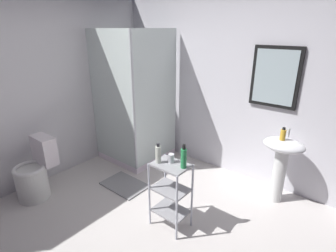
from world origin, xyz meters
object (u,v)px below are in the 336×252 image
storage_cart (171,190)px  lotion_bottle_white (158,154)px  hand_soap_bottle (283,134)px  bath_mat (125,185)px  toilet (35,174)px  shower_stall (136,132)px  pedestal_sink (282,158)px  rinse_cup (171,158)px  body_wash_bottle_green (184,158)px

storage_cart → lotion_bottle_white: size_ratio=3.50×
hand_soap_bottle → bath_mat: hand_soap_bottle is taller
toilet → lotion_bottle_white: 1.70m
shower_stall → pedestal_sink: shower_stall is taller
shower_stall → lotion_bottle_white: size_ratio=9.47×
hand_soap_bottle → pedestal_sink: bearing=43.2°
rinse_cup → bath_mat: rinse_cup is taller
hand_soap_bottle → body_wash_bottle_green: body_wash_bottle_green is taller
shower_stall → lotion_bottle_white: bearing=-35.5°
pedestal_sink → toilet: pedestal_sink is taller
storage_cart → rinse_cup: (-0.02, 0.04, 0.35)m
body_wash_bottle_green → rinse_cup: size_ratio=2.71×
toilet → bath_mat: (0.68, 0.84, -0.31)m
lotion_bottle_white → bath_mat: size_ratio=0.35×
lotion_bottle_white → rinse_cup: (0.09, 0.09, -0.05)m
bath_mat → pedestal_sink: bearing=30.1°
pedestal_sink → body_wash_bottle_green: (-0.60, -1.14, 0.27)m
toilet → storage_cart: (1.63, 0.65, 0.12)m
shower_stall → bath_mat: bearing=-57.1°
storage_cart → body_wash_bottle_green: (0.14, 0.03, 0.41)m
pedestal_sink → lotion_bottle_white: bearing=-124.9°
rinse_cup → shower_stall: bearing=149.0°
pedestal_sink → hand_soap_bottle: size_ratio=5.34×
bath_mat → rinse_cup: bearing=-9.5°
toilet → hand_soap_bottle: size_ratio=5.01×
toilet → body_wash_bottle_green: 1.96m
pedestal_sink → lotion_bottle_white: size_ratio=3.84×
pedestal_sink → body_wash_bottle_green: 1.31m
lotion_bottle_white → bath_mat: (-0.83, 0.24, -0.83)m
pedestal_sink → rinse_cup: bearing=-123.8°
pedestal_sink → bath_mat: size_ratio=1.35×
shower_stall → rinse_cup: bearing=-31.0°
rinse_cup → lotion_bottle_white: bearing=-137.3°
shower_stall → hand_soap_bottle: (2.08, 0.30, 0.41)m
storage_cart → lotion_bottle_white: 0.42m
pedestal_sink → storage_cart: bearing=-122.1°
hand_soap_bottle → body_wash_bottle_green: bearing=-117.2°
toilet → rinse_cup: rinse_cup is taller
lotion_bottle_white → rinse_cup: size_ratio=2.37×
toilet → shower_stall: bearing=80.4°
pedestal_sink → storage_cart: size_ratio=1.09×
pedestal_sink → lotion_bottle_white: lotion_bottle_white is taller
body_wash_bottle_green → bath_mat: 1.38m
pedestal_sink → bath_mat: 2.02m
hand_soap_bottle → toilet: bearing=-142.6°
lotion_bottle_white → toilet: bearing=-158.5°
storage_cart → body_wash_bottle_green: body_wash_bottle_green is taller
shower_stall → storage_cart: 1.61m
pedestal_sink → rinse_cup: (-0.76, -1.13, 0.21)m
body_wash_bottle_green → hand_soap_bottle: bearing=62.8°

